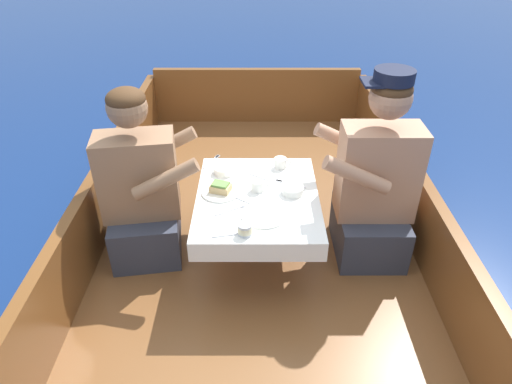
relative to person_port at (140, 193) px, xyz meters
The scene contains 22 objects.
ground_plane 0.90m from the person_port, ahead, with size 60.00×60.00×0.00m, color navy.
boat_deck 0.80m from the person_port, ahead, with size 1.88×3.65×0.27m, color brown.
gunwale_port 0.35m from the person_port, behind, with size 0.06×3.65×0.41m, color brown.
gunwale_starboard 1.54m from the person_port, ahead, with size 0.06×3.65×0.41m, color brown.
bow_coaming 1.89m from the person_port, 71.02° to the left, with size 1.76×0.06×0.47m, color brown.
cockpit_table 0.62m from the person_port, ahead, with size 0.63×0.79×0.41m.
person_port is the anchor object (origin of this frame).
person_starboard 1.23m from the person_port, ahead, with size 0.52×0.44×1.05m.
plate_sandwich 0.43m from the person_port, ahead, with size 0.20×0.20×0.01m.
plate_bread 0.69m from the person_port, 21.25° to the right, with size 0.22×0.22×0.01m.
sandwich 0.43m from the person_port, ahead, with size 0.12×0.10×0.05m.
bowl_port_near 0.80m from the person_port, ahead, with size 0.11×0.11×0.04m.
bowl_starboard_near 0.46m from the person_port, 20.27° to the left, with size 0.12×0.12×0.04m.
coffee_cup_port 0.78m from the person_port, 16.58° to the left, with size 0.10×0.07×0.06m.
coffee_cup_starboard 0.61m from the person_port, ahead, with size 0.09×0.07×0.06m.
tin_can 0.68m from the person_port, 35.06° to the right, with size 0.07×0.07×0.05m.
utensil_knife_starboard 0.64m from the person_port, ahead, with size 0.15×0.11×0.00m.
utensil_spoon_port 0.54m from the person_port, 20.50° to the right, with size 0.15×0.10×0.01m.
utensil_spoon_center 0.65m from the person_port, 37.00° to the right, with size 0.17×0.05×0.01m.
utensil_spoon_starboard 0.54m from the person_port, 11.58° to the right, with size 0.15×0.11×0.01m.
utensil_fork_starboard 0.78m from the person_port, ahead, with size 0.16×0.09×0.00m.
utensil_fork_port 0.46m from the person_port, 39.92° to the left, with size 0.09×0.16×0.00m.
Camera 1 is at (-0.01, -2.02, 1.97)m, focal length 32.00 mm.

